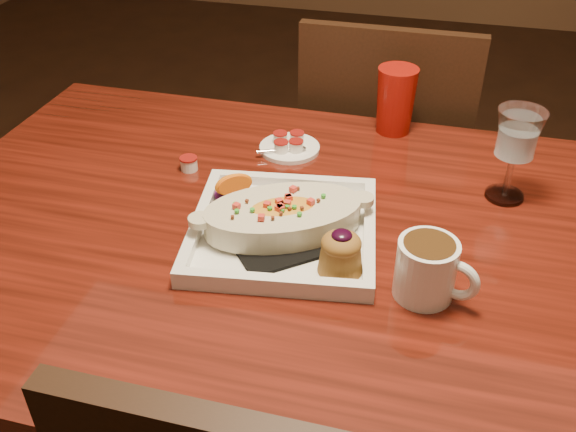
% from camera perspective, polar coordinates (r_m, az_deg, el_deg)
% --- Properties ---
extents(table, '(1.50, 0.90, 0.75)m').
position_cam_1_polar(table, '(1.11, 4.68, -6.00)').
color(table, maroon).
rests_on(table, floor).
extents(chair_far, '(0.42, 0.42, 0.93)m').
position_cam_1_polar(chair_far, '(1.71, 8.47, 3.88)').
color(chair_far, black).
rests_on(chair_far, floor).
extents(plate, '(0.34, 0.34, 0.08)m').
position_cam_1_polar(plate, '(1.03, -0.14, -0.65)').
color(plate, white).
rests_on(plate, table).
extents(coffee_mug, '(0.12, 0.09, 0.09)m').
position_cam_1_polar(coffee_mug, '(0.93, 12.35, -4.52)').
color(coffee_mug, white).
rests_on(coffee_mug, table).
extents(goblet, '(0.08, 0.08, 0.17)m').
position_cam_1_polar(goblet, '(1.15, 19.70, 6.47)').
color(goblet, silver).
rests_on(goblet, table).
extents(saucer, '(0.12, 0.12, 0.08)m').
position_cam_1_polar(saucer, '(1.29, 0.05, 6.24)').
color(saucer, white).
rests_on(saucer, table).
extents(creamer_loose, '(0.03, 0.03, 0.03)m').
position_cam_1_polar(creamer_loose, '(1.23, -8.81, 4.64)').
color(creamer_loose, white).
rests_on(creamer_loose, table).
extents(red_tumbler, '(0.08, 0.08, 0.14)m').
position_cam_1_polar(red_tumbler, '(1.35, 9.54, 10.10)').
color(red_tumbler, '#A3130B').
rests_on(red_tumbler, table).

